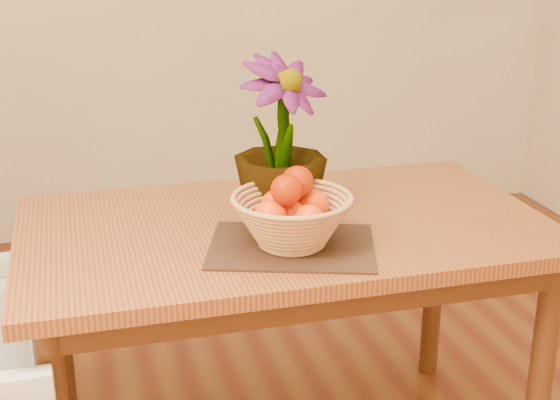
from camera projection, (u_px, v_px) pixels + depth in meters
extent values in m
cube|color=brown|center=(285.00, 229.00, 2.09)|extent=(1.40, 0.80, 0.04)
cube|color=#43230F|center=(285.00, 249.00, 2.11)|extent=(1.28, 0.68, 0.08)
cylinder|color=#43230F|center=(540.00, 379.00, 2.08)|extent=(0.06, 0.06, 0.71)
cylinder|color=#43230F|center=(59.00, 326.00, 2.35)|extent=(0.06, 0.06, 0.71)
cylinder|color=#43230F|center=(434.00, 280.00, 2.66)|extent=(0.06, 0.06, 0.71)
cube|color=#362113|center=(292.00, 246.00, 1.92)|extent=(0.48, 0.41, 0.01)
cylinder|color=tan|center=(292.00, 244.00, 1.92)|extent=(0.15, 0.15, 0.01)
sphere|color=#E83E03|center=(292.00, 213.00, 1.89)|extent=(0.07, 0.07, 0.07)
sphere|color=#E83E03|center=(313.00, 205.00, 1.93)|extent=(0.08, 0.08, 0.08)
sphere|color=#E83E03|center=(275.00, 205.00, 1.94)|extent=(0.07, 0.07, 0.07)
sphere|color=#E83E03|center=(270.00, 216.00, 1.85)|extent=(0.08, 0.08, 0.08)
sphere|color=#E83E03|center=(309.00, 220.00, 1.84)|extent=(0.07, 0.07, 0.07)
sphere|color=#E83E03|center=(298.00, 182.00, 1.89)|extent=(0.08, 0.08, 0.08)
sphere|color=#E83E03|center=(286.00, 190.00, 1.84)|extent=(0.08, 0.08, 0.08)
sphere|color=#E83E03|center=(298.00, 182.00, 1.89)|extent=(0.08, 0.08, 0.08)
sphere|color=#E83E03|center=(286.00, 190.00, 1.84)|extent=(0.08, 0.08, 0.08)
imported|color=#1D4313|center=(280.00, 141.00, 2.02)|extent=(0.33, 0.33, 0.44)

